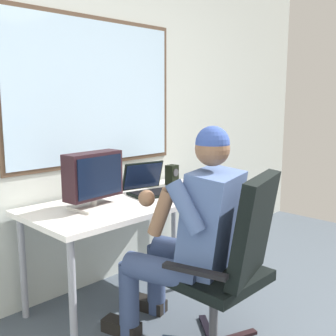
{
  "coord_description": "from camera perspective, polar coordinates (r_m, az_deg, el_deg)",
  "views": [
    {
      "loc": [
        -1.73,
        -0.28,
        1.41
      ],
      "look_at": [
        0.01,
        1.43,
        0.99
      ],
      "focal_mm": 43.52,
      "sensor_mm": 36.0,
      "label": 1
    }
  ],
  "objects": [
    {
      "name": "person_seated",
      "position": [
        2.36,
        3.14,
        -8.93
      ],
      "size": [
        0.64,
        0.85,
        1.27
      ],
      "color": "navy",
      "rests_on": "ground"
    },
    {
      "name": "office_chair",
      "position": [
        2.29,
        9.17,
        -12.06
      ],
      "size": [
        0.66,
        0.61,
        1.02
      ],
      "color": "black",
      "rests_on": "ground"
    },
    {
      "name": "desk",
      "position": [
        2.87,
        -4.71,
        -5.5
      ],
      "size": [
        1.53,
        0.7,
        0.72
      ],
      "color": "gray",
      "rests_on": "ground"
    },
    {
      "name": "wine_glass",
      "position": [
        3.07,
        4.7,
        -1.47
      ],
      "size": [
        0.09,
        0.09,
        0.15
      ],
      "color": "silver",
      "rests_on": "desk"
    },
    {
      "name": "laptop",
      "position": [
        3.01,
        -2.76,
        -2.41
      ],
      "size": [
        0.38,
        0.36,
        0.22
      ],
      "color": "black",
      "rests_on": "desk"
    },
    {
      "name": "crt_monitor",
      "position": [
        2.62,
        -10.4,
        -1.29
      ],
      "size": [
        0.4,
        0.24,
        0.36
      ],
      "color": "beige",
      "rests_on": "desk"
    },
    {
      "name": "wall_rear",
      "position": [
        3.05,
        -11.07,
        8.09
      ],
      "size": [
        5.66,
        0.08,
        2.66
      ],
      "color": "#B9BFB7",
      "rests_on": "ground"
    },
    {
      "name": "desk_speaker",
      "position": [
        3.29,
        0.56,
        -0.98
      ],
      "size": [
        0.09,
        0.09,
        0.16
      ],
      "color": "black",
      "rests_on": "desk"
    }
  ]
}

